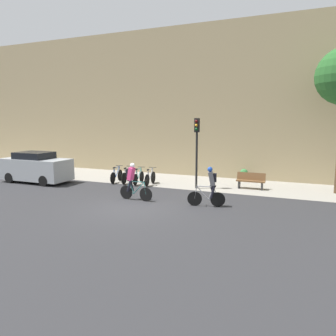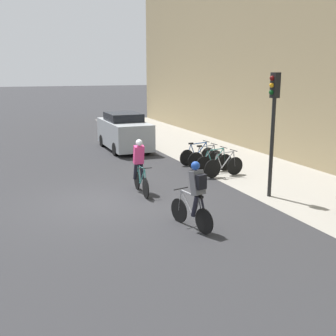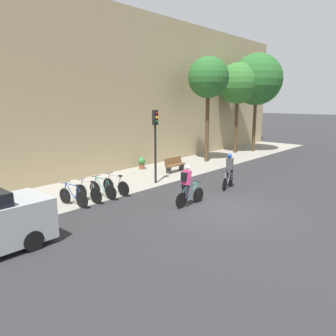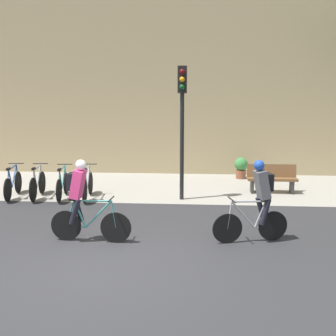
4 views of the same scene
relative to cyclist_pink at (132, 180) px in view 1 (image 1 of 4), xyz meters
The scene contains 13 objects.
ground 1.79m from the cyclist_pink, 63.33° to the right, with size 200.00×200.00×0.00m, color #2B2B2D.
kerb_strip 5.51m from the cyclist_pink, 82.76° to the left, with size 44.00×4.50×0.01m, color gray.
building_facade 8.92m from the cyclist_pink, 85.07° to the left, with size 44.00×0.60×9.93m, color tan.
cyclist_pink is the anchor object (origin of this frame).
cyclist_grey 3.73m from the cyclist_pink, ahead, with size 1.62×0.59×1.76m.
parked_bike_0 4.81m from the cyclist_pink, 130.82° to the left, with size 0.46×1.74×0.98m.
parked_bike_1 4.35m from the cyclist_pink, 123.13° to the left, with size 0.46×1.66×0.99m.
parked_bike_2 3.99m from the cyclist_pink, 113.81° to the left, with size 0.46×1.69×0.97m.
parked_bike_3 3.75m from the cyclist_pink, 102.95° to the left, with size 0.46×1.71×0.99m.
traffic_light_pole 4.53m from the cyclist_pink, 61.83° to the left, with size 0.26×0.30×3.87m.
bench 6.75m from the cyclist_pink, 44.74° to the left, with size 1.54×0.44×0.89m.
parked_car 7.80m from the cyclist_pink, 167.56° to the left, with size 4.30×1.84×1.85m.
potted_plant 8.00m from the cyclist_pink, 59.64° to the left, with size 0.48×0.48×0.78m.
Camera 1 is at (6.78, -12.01, 3.76)m, focal length 35.00 mm.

